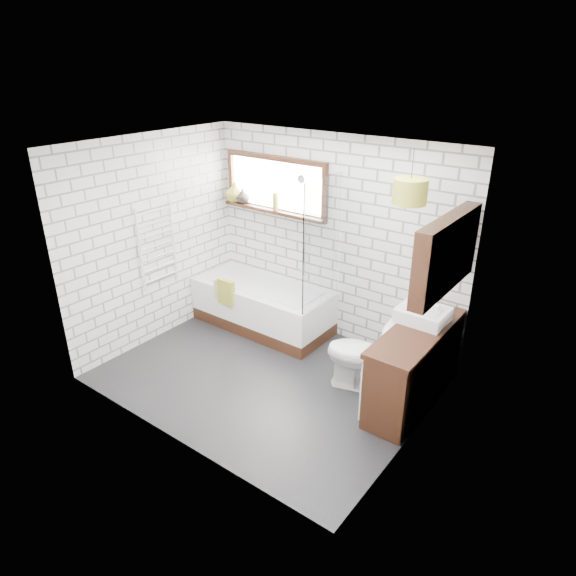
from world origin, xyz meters
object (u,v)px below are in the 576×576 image
Objects in this scene: vanity at (415,366)px; basin at (423,315)px; bathtub at (263,306)px; toilet at (363,355)px; pendant at (410,191)px.

basin reaches higher than vanity.
vanity is 3.02× the size of basin.
bathtub is 2.28× the size of toilet.
toilet is (1.72, -0.43, 0.10)m from bathtub.
basin is at bearing -8.96° from pendant.
basin is at bearing 106.75° from toilet.
vanity is (2.25, -0.33, 0.12)m from bathtub.
bathtub is 2.28m from basin.
bathtub is 1.78m from toilet.
basin reaches higher than toilet.
bathtub is 5.49× the size of pendant.
toilet is at bearing -146.78° from basin.
pendant is at bearing 171.04° from basin.
bathtub is at bearing 176.86° from basin.
pendant is (0.19, 0.35, 1.70)m from toilet.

